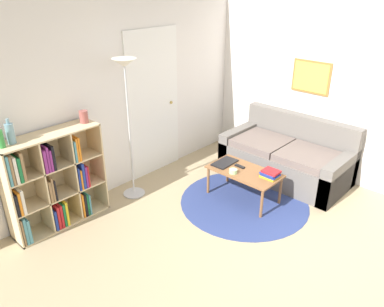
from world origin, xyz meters
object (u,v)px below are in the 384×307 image
at_px(coffee_table, 244,174).
at_px(bottle_middle, 10,133).
at_px(laptop, 225,163).
at_px(bookshelf, 52,182).
at_px(bottle_left, 1,139).
at_px(vase_on_shelf, 84,117).
at_px(couch, 288,157).
at_px(bowl, 233,171).
at_px(floor_lamp, 126,87).

bearing_deg(coffee_table, bottle_middle, 150.41).
bearing_deg(coffee_table, laptop, 91.49).
bearing_deg(bookshelf, bottle_left, -176.87).
bearing_deg(vase_on_shelf, coffee_table, -41.30).
distance_m(couch, coffee_table, 0.99).
distance_m(bowl, vase_on_shelf, 1.95).
distance_m(coffee_table, bowl, 0.18).
bearing_deg(coffee_table, bowl, 156.35).
bearing_deg(couch, bowl, 172.37).
height_order(bowl, bottle_middle, bottle_middle).
bearing_deg(bowl, vase_on_shelf, 137.07).
bearing_deg(laptop, bottle_middle, 156.70).
height_order(couch, bottle_left, bottle_left).
xyz_separation_m(laptop, vase_on_shelf, (-1.45, 0.96, 0.80)).
distance_m(floor_lamp, bottle_middle, 1.40).
distance_m(coffee_table, vase_on_shelf, 2.12).
bearing_deg(bottle_middle, couch, -22.97).
relative_size(couch, bottle_left, 7.73).
distance_m(bowl, bottle_left, 2.68).
height_order(bookshelf, coffee_table, bookshelf).
relative_size(bottle_left, vase_on_shelf, 1.58).
distance_m(coffee_table, laptop, 0.32).
bearing_deg(bottle_middle, bowl, -29.99).
bearing_deg(laptop, couch, -22.20).
height_order(floor_lamp, bottle_middle, floor_lamp).
xyz_separation_m(bookshelf, couch, (2.95, -1.37, -0.27)).
bearing_deg(bottle_middle, bookshelf, -2.29).
xyz_separation_m(couch, bottle_middle, (-3.27, 1.39, 0.97)).
bearing_deg(floor_lamp, coffee_table, -51.23).
relative_size(floor_lamp, vase_on_shelf, 12.58).
bearing_deg(floor_lamp, bookshelf, 172.44).
height_order(couch, vase_on_shelf, vase_on_shelf).
bearing_deg(vase_on_shelf, floor_lamp, -13.89).
xyz_separation_m(bookshelf, vase_on_shelf, (0.51, -0.01, 0.66)).
xyz_separation_m(bookshelf, bottle_left, (-0.43, -0.02, 0.69)).
xyz_separation_m(couch, coffee_table, (-0.98, 0.08, 0.08)).
distance_m(floor_lamp, laptop, 1.63).
relative_size(floor_lamp, laptop, 5.08).
relative_size(coffee_table, vase_on_shelf, 6.43).
height_order(bookshelf, bowl, bookshelf).
distance_m(laptop, bottle_middle, 2.62).
bearing_deg(coffee_table, floor_lamp, 128.77).
height_order(bottle_left, bottle_middle, bottle_middle).
bearing_deg(bottle_left, coffee_table, -27.75).
distance_m(bookshelf, laptop, 2.19).
bearing_deg(couch, bottle_left, 158.25).
xyz_separation_m(coffee_table, bottle_left, (-2.41, 1.27, 0.88)).
bearing_deg(bookshelf, vase_on_shelf, -0.72).
xyz_separation_m(laptop, bottle_middle, (-2.29, 0.98, 0.84)).
xyz_separation_m(bowl, bottle_left, (-2.25, 1.20, 0.80)).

